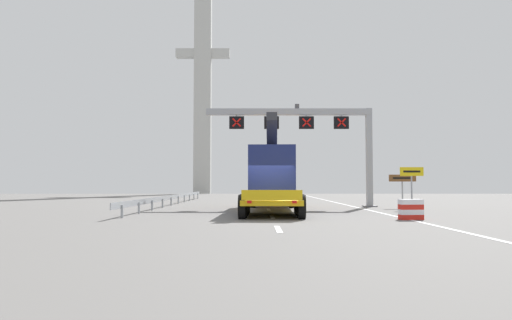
{
  "coord_description": "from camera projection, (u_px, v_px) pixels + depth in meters",
  "views": [
    {
      "loc": [
        -0.6,
        -22.9,
        1.58
      ],
      "look_at": [
        -0.48,
        7.42,
        3.09
      ],
      "focal_mm": 33.88,
      "sensor_mm": 36.0,
      "label": 1
    }
  ],
  "objects": [
    {
      "name": "lane_markings",
      "position": [
        264.0,
        203.0,
        39.16
      ],
      "size": [
        0.2,
        47.38,
        0.01
      ],
      "color": "silver",
      "rests_on": "ground"
    },
    {
      "name": "ground",
      "position": [
        267.0,
        217.0,
        22.79
      ],
      "size": [
        112.0,
        112.0,
        0.0
      ],
      "primitive_type": "plane",
      "color": "slate"
    },
    {
      "name": "edge_line_right",
      "position": [
        348.0,
        206.0,
        34.8
      ],
      "size": [
        0.2,
        63.0,
        0.01
      ],
      "primitive_type": "cube",
      "color": "silver",
      "rests_on": "ground"
    },
    {
      "name": "overhead_lane_gantry",
      "position": [
        308.0,
        127.0,
        33.85
      ],
      "size": [
        11.86,
        0.9,
        7.18
      ],
      "color": "#9EA0A5",
      "rests_on": "ground"
    },
    {
      "name": "bridge_pylon_distant",
      "position": [
        201.0,
        78.0,
        80.81
      ],
      "size": [
        9.0,
        2.0,
        37.88
      ],
      "color": "#B7B7B2",
      "rests_on": "ground"
    },
    {
      "name": "heavy_haul_truck_yellow",
      "position": [
        270.0,
        177.0,
        29.21
      ],
      "size": [
        3.44,
        14.13,
        5.3
      ],
      "color": "yellow",
      "rests_on": "ground"
    },
    {
      "name": "guardrail_left",
      "position": [
        172.0,
        197.0,
        37.04
      ],
      "size": [
        0.13,
        32.53,
        0.76
      ],
      "color": "#999EA3",
      "rests_on": "ground"
    },
    {
      "name": "crash_barrier_striped",
      "position": [
        409.0,
        209.0,
        21.42
      ],
      "size": [
        1.05,
        0.62,
        0.9
      ],
      "color": "red",
      "rests_on": "ground"
    },
    {
      "name": "exit_sign_yellow",
      "position": [
        410.0,
        177.0,
        29.97
      ],
      "size": [
        1.46,
        0.15,
        2.63
      ],
      "color": "#9EA0A5",
      "rests_on": "ground"
    },
    {
      "name": "tourist_info_sign_brown",
      "position": [
        400.0,
        182.0,
        32.08
      ],
      "size": [
        1.8,
        0.15,
        2.2
      ],
      "color": "#9EA0A5",
      "rests_on": "ground"
    }
  ]
}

